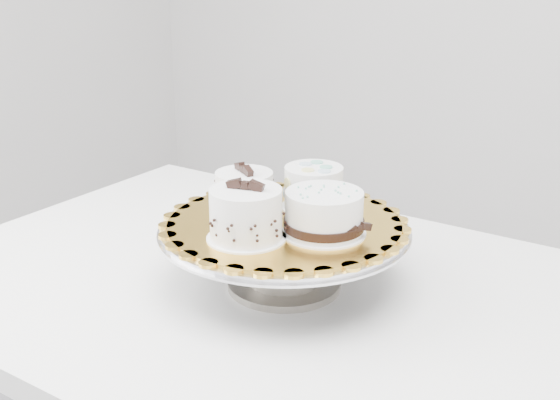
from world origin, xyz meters
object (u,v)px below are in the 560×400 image
Objects in this scene: cake_board at (284,223)px; cake_stand at (284,244)px; cake_banded at (244,194)px; cake_dots at (314,187)px; table at (279,323)px; cake_swirl at (246,216)px; cake_ribbon at (325,215)px.

cake_stand is at bearing 0.00° from cake_board.
cake_dots is (0.08, 0.09, 0.00)m from cake_banded.
cake_board is (0.01, 0.00, 0.19)m from table.
cake_swirl is 0.89× the size of cake_ribbon.
cake_stand is 2.69× the size of cake_ribbon.
cake_dots is at bearing 87.32° from cake_stand.
cake_ribbon is at bearing 28.59° from cake_swirl.
table is 8.30× the size of cake_ribbon.
cake_dots reaches higher than cake_ribbon.
cake_swirl reaches higher than cake_board.
cake_ribbon is (0.09, -0.01, 0.22)m from table.
table is 9.37× the size of cake_swirl.
table is 0.15m from cake_stand.
cake_board is 0.09m from cake_dots.
cake_swirl is 0.11m from cake_banded.
table is at bearing -179.55° from cake_stand.
cake_swirl reaches higher than table.
cake_swirl reaches higher than cake_ribbon.
cake_stand is (0.01, 0.00, 0.15)m from table.
cake_dots is (0.02, 0.08, 0.23)m from table.
table is 0.24m from cake_ribbon.
table is 0.23m from cake_banded.
cake_stand is 0.11m from cake_banded.
cake_board is 0.10m from cake_swirl.
cake_board is 2.80× the size of cake_swirl.
cake_board is (-0.00, 0.00, 0.04)m from cake_stand.
cake_stand is at bearing -0.74° from table.
cake_banded reaches higher than table.
table is 0.25m from cake_swirl.
cake_dots reaches higher than cake_stand.
cake_swirl is at bearing -116.25° from cake_ribbon.
cake_stand is 3.17× the size of cake_banded.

